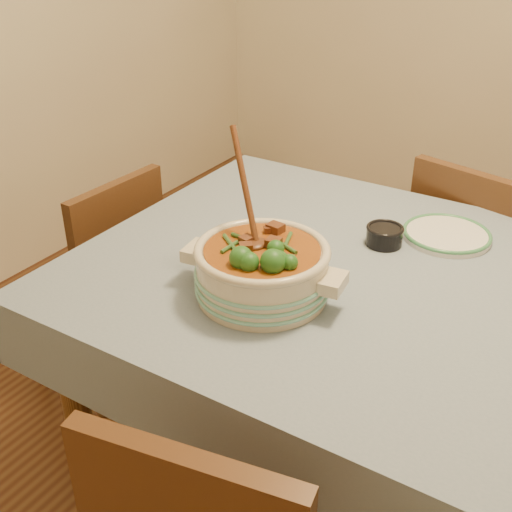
{
  "coord_description": "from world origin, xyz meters",
  "views": [
    {
      "loc": [
        0.32,
        -1.24,
        1.54
      ],
      "look_at": [
        -0.32,
        -0.21,
        0.86
      ],
      "focal_mm": 45.0,
      "sensor_mm": 36.0,
      "label": 1
    }
  ],
  "objects_px": {
    "condiment_bowl": "(385,234)",
    "chair_far": "(474,270)",
    "chair_left": "(104,273)",
    "white_plate": "(447,234)",
    "stew_casserole": "(262,266)",
    "dining_table": "(420,328)"
  },
  "relations": [
    {
      "from": "white_plate",
      "to": "chair_left",
      "type": "height_order",
      "value": "chair_left"
    },
    {
      "from": "condiment_bowl",
      "to": "chair_left",
      "type": "distance_m",
      "value": 0.97
    },
    {
      "from": "white_plate",
      "to": "condiment_bowl",
      "type": "xyz_separation_m",
      "value": [
        -0.13,
        -0.12,
        0.02
      ]
    },
    {
      "from": "condiment_bowl",
      "to": "chair_far",
      "type": "height_order",
      "value": "chair_far"
    },
    {
      "from": "dining_table",
      "to": "condiment_bowl",
      "type": "distance_m",
      "value": 0.28
    },
    {
      "from": "white_plate",
      "to": "chair_far",
      "type": "relative_size",
      "value": 0.33
    },
    {
      "from": "stew_casserole",
      "to": "condiment_bowl",
      "type": "distance_m",
      "value": 0.4
    },
    {
      "from": "white_plate",
      "to": "condiment_bowl",
      "type": "bearing_deg",
      "value": -136.55
    },
    {
      "from": "dining_table",
      "to": "chair_far",
      "type": "height_order",
      "value": "chair_far"
    },
    {
      "from": "stew_casserole",
      "to": "white_plate",
      "type": "relative_size",
      "value": 1.37
    },
    {
      "from": "stew_casserole",
      "to": "chair_left",
      "type": "distance_m",
      "value": 0.88
    },
    {
      "from": "chair_left",
      "to": "condiment_bowl",
      "type": "bearing_deg",
      "value": 101.37
    },
    {
      "from": "dining_table",
      "to": "chair_far",
      "type": "relative_size",
      "value": 1.98
    },
    {
      "from": "stew_casserole",
      "to": "condiment_bowl",
      "type": "height_order",
      "value": "stew_casserole"
    },
    {
      "from": "chair_left",
      "to": "dining_table",
      "type": "bearing_deg",
      "value": 90.59
    },
    {
      "from": "dining_table",
      "to": "chair_far",
      "type": "distance_m",
      "value": 0.69
    },
    {
      "from": "stew_casserole",
      "to": "chair_far",
      "type": "distance_m",
      "value": 0.97
    },
    {
      "from": "stew_casserole",
      "to": "chair_left",
      "type": "relative_size",
      "value": 0.48
    },
    {
      "from": "chair_left",
      "to": "white_plate",
      "type": "bearing_deg",
      "value": 106.81
    },
    {
      "from": "white_plate",
      "to": "chair_left",
      "type": "bearing_deg",
      "value": -165.92
    },
    {
      "from": "dining_table",
      "to": "chair_left",
      "type": "xyz_separation_m",
      "value": [
        -1.07,
        0.04,
        -0.21
      ]
    },
    {
      "from": "dining_table",
      "to": "condiment_bowl",
      "type": "xyz_separation_m",
      "value": [
        -0.17,
        0.18,
        0.12
      ]
    }
  ]
}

